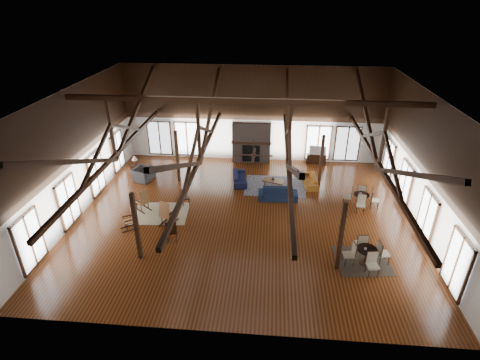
# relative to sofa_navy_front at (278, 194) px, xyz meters

# --- Properties ---
(floor) EXTENTS (16.00, 16.00, 0.00)m
(floor) POSITION_rel_sofa_navy_front_xyz_m (-1.69, -1.83, -0.30)
(floor) COLOR #5F3614
(floor) RESTS_ON ground
(ceiling) EXTENTS (16.00, 14.00, 0.02)m
(ceiling) POSITION_rel_sofa_navy_front_xyz_m (-1.69, -1.83, 5.70)
(ceiling) COLOR black
(ceiling) RESTS_ON wall_back
(wall_back) EXTENTS (16.00, 0.02, 6.00)m
(wall_back) POSITION_rel_sofa_navy_front_xyz_m (-1.69, 5.17, 2.70)
(wall_back) COLOR silver
(wall_back) RESTS_ON floor
(wall_front) EXTENTS (16.00, 0.02, 6.00)m
(wall_front) POSITION_rel_sofa_navy_front_xyz_m (-1.69, -8.83, 2.70)
(wall_front) COLOR silver
(wall_front) RESTS_ON floor
(wall_left) EXTENTS (0.02, 14.00, 6.00)m
(wall_left) POSITION_rel_sofa_navy_front_xyz_m (-9.69, -1.83, 2.70)
(wall_left) COLOR silver
(wall_left) RESTS_ON floor
(wall_right) EXTENTS (0.02, 14.00, 6.00)m
(wall_right) POSITION_rel_sofa_navy_front_xyz_m (6.31, -1.83, 2.70)
(wall_right) COLOR silver
(wall_right) RESTS_ON floor
(roof_truss) EXTENTS (15.60, 14.07, 3.14)m
(roof_truss) POSITION_rel_sofa_navy_front_xyz_m (-1.69, -1.83, 3.73)
(roof_truss) COLOR #311D0D
(roof_truss) RESTS_ON wall_back
(post_grid) EXTENTS (8.16, 7.16, 3.05)m
(post_grid) POSITION_rel_sofa_navy_front_xyz_m (-1.69, -1.83, 1.22)
(post_grid) COLOR #311D0D
(post_grid) RESTS_ON floor
(fireplace) EXTENTS (2.50, 0.69, 2.60)m
(fireplace) POSITION_rel_sofa_navy_front_xyz_m (-1.69, 4.84, 0.99)
(fireplace) COLOR #68584F
(fireplace) RESTS_ON floor
(ceiling_fan) EXTENTS (1.60, 1.60, 0.75)m
(ceiling_fan) POSITION_rel_sofa_navy_front_xyz_m (-1.19, -2.83, 3.43)
(ceiling_fan) COLOR black
(ceiling_fan) RESTS_ON roof_truss
(sofa_navy_front) EXTENTS (2.09, 0.87, 0.60)m
(sofa_navy_front) POSITION_rel_sofa_navy_front_xyz_m (0.00, 0.00, 0.00)
(sofa_navy_front) COLOR #131E36
(sofa_navy_front) RESTS_ON floor
(sofa_navy_left) EXTENTS (1.99, 1.00, 0.56)m
(sofa_navy_left) POSITION_rel_sofa_navy_front_xyz_m (-2.17, 1.80, -0.02)
(sofa_navy_left) COLOR #161A3D
(sofa_navy_left) RESTS_ON floor
(sofa_orange) EXTENTS (1.87, 0.85, 0.53)m
(sofa_orange) POSITION_rel_sofa_navy_front_xyz_m (1.81, 1.84, -0.04)
(sofa_orange) COLOR #9C5F1E
(sofa_orange) RESTS_ON floor
(coffee_table) EXTENTS (1.28, 0.90, 0.44)m
(coffee_table) POSITION_rel_sofa_navy_front_xyz_m (-0.24, 1.32, 0.09)
(coffee_table) COLOR brown
(coffee_table) RESTS_ON floor
(vase) EXTENTS (0.21, 0.21, 0.19)m
(vase) POSITION_rel_sofa_navy_front_xyz_m (-0.27, 1.34, 0.24)
(vase) COLOR #B2B2B2
(vase) RESTS_ON coffee_table
(armchair) EXTENTS (1.39, 1.30, 0.74)m
(armchair) POSITION_rel_sofa_navy_front_xyz_m (-7.79, 1.61, 0.07)
(armchair) COLOR #2D2D30
(armchair) RESTS_ON floor
(side_table_lamp) EXTENTS (0.49, 0.49, 1.25)m
(side_table_lamp) POSITION_rel_sofa_navy_front_xyz_m (-8.43, 2.23, 0.17)
(side_table_lamp) COLOR black
(side_table_lamp) RESTS_ON floor
(rocking_chair_a) EXTENTS (0.98, 0.91, 1.14)m
(rocking_chair_a) POSITION_rel_sofa_navy_front_xyz_m (-6.71, -1.68, 0.23)
(rocking_chair_a) COLOR #8F5E36
(rocking_chair_a) RESTS_ON floor
(rocking_chair_b) EXTENTS (0.80, 1.07, 1.22)m
(rocking_chair_b) POSITION_rel_sofa_navy_front_xyz_m (-5.23, -2.82, 0.27)
(rocking_chair_b) COLOR #8F5E36
(rocking_chair_b) RESTS_ON floor
(rocking_chair_c) EXTENTS (0.90, 0.80, 1.03)m
(rocking_chair_c) POSITION_rel_sofa_navy_front_xyz_m (-6.79, -3.26, 0.18)
(rocking_chair_c) COLOR #8F5E36
(rocking_chair_c) RESTS_ON floor
(side_chair_a) EXTENTS (0.48, 0.48, 0.88)m
(side_chair_a) POSITION_rel_sofa_navy_front_xyz_m (-4.79, -1.00, 0.21)
(side_chair_a) COLOR black
(side_chair_a) RESTS_ON floor
(side_chair_b) EXTENTS (0.57, 0.57, 1.08)m
(side_chair_b) POSITION_rel_sofa_navy_front_xyz_m (-4.64, -4.18, 0.33)
(side_chair_b) COLOR black
(side_chair_b) RESTS_ON floor
(cafe_table_near) EXTENTS (1.91, 1.91, 0.98)m
(cafe_table_near) POSITION_rel_sofa_navy_front_xyz_m (3.51, -4.92, 0.19)
(cafe_table_near) COLOR black
(cafe_table_near) RESTS_ON floor
(cafe_table_far) EXTENTS (1.84, 1.84, 0.94)m
(cafe_table_far) POSITION_rel_sofa_navy_front_xyz_m (4.22, -0.32, 0.17)
(cafe_table_far) COLOR black
(cafe_table_far) RESTS_ON floor
(cup_near) EXTENTS (0.12, 0.12, 0.09)m
(cup_near) POSITION_rel_sofa_navy_front_xyz_m (3.42, -4.98, 0.45)
(cup_near) COLOR #B2B2B2
(cup_near) RESTS_ON cafe_table_near
(cup_far) EXTENTS (0.14, 0.14, 0.09)m
(cup_far) POSITION_rel_sofa_navy_front_xyz_m (4.15, -0.34, 0.42)
(cup_far) COLOR #B2B2B2
(cup_far) RESTS_ON cafe_table_far
(tv_console) EXTENTS (1.19, 0.44, 0.59)m
(tv_console) POSITION_rel_sofa_navy_front_xyz_m (2.47, 4.92, -0.00)
(tv_console) COLOR black
(tv_console) RESTS_ON floor
(television) EXTENTS (1.03, 0.25, 0.59)m
(television) POSITION_rel_sofa_navy_front_xyz_m (2.51, 4.92, 0.59)
(television) COLOR #B2B2B2
(television) RESTS_ON tv_console
(rug_tan) EXTENTS (2.82, 2.29, 0.01)m
(rug_tan) POSITION_rel_sofa_navy_front_xyz_m (-5.81, -1.91, -0.30)
(rug_tan) COLOR tan
(rug_tan) RESTS_ON floor
(rug_navy) EXTENTS (3.42, 2.59, 0.01)m
(rug_navy) POSITION_rel_sofa_navy_front_xyz_m (-0.14, 1.45, -0.29)
(rug_navy) COLOR #171F40
(rug_navy) RESTS_ON floor
(rug_dark) EXTENTS (2.31, 2.14, 0.01)m
(rug_dark) POSITION_rel_sofa_navy_front_xyz_m (3.44, -4.78, -0.30)
(rug_dark) COLOR black
(rug_dark) RESTS_ON floor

